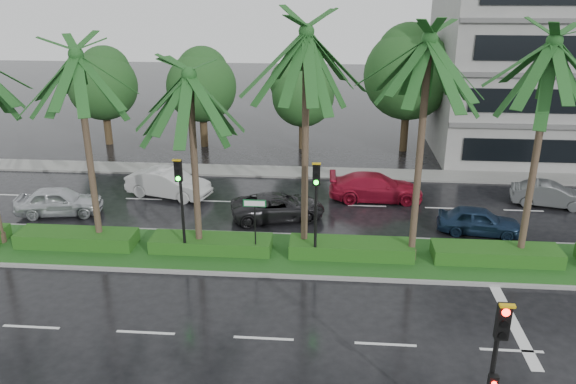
# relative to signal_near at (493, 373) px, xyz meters

# --- Properties ---
(ground) EXTENTS (120.00, 120.00, 0.00)m
(ground) POSITION_rel_signal_near_xyz_m (-6.00, 9.39, -2.50)
(ground) COLOR black
(ground) RESTS_ON ground
(far_sidewalk) EXTENTS (40.00, 2.00, 0.12)m
(far_sidewalk) POSITION_rel_signal_near_xyz_m (-6.00, 21.39, -2.44)
(far_sidewalk) COLOR slate
(far_sidewalk) RESTS_ON ground
(median) EXTENTS (36.00, 4.00, 0.15)m
(median) POSITION_rel_signal_near_xyz_m (-6.00, 10.39, -2.42)
(median) COLOR gray
(median) RESTS_ON ground
(hedge) EXTENTS (35.20, 1.40, 0.60)m
(hedge) POSITION_rel_signal_near_xyz_m (-6.00, 10.39, -2.05)
(hedge) COLOR #184213
(hedge) RESTS_ON median
(lane_markings) EXTENTS (34.00, 13.06, 0.01)m
(lane_markings) POSITION_rel_signal_near_xyz_m (-2.96, 8.96, -2.50)
(lane_markings) COLOR silver
(lane_markings) RESTS_ON ground
(palm_row) EXTENTS (26.30, 4.20, 9.96)m
(palm_row) POSITION_rel_signal_near_xyz_m (-7.24, 10.41, 5.49)
(palm_row) COLOR #3E3024
(palm_row) RESTS_ON median
(signal_near) EXTENTS (0.34, 0.45, 4.36)m
(signal_near) POSITION_rel_signal_near_xyz_m (0.00, 0.00, 0.00)
(signal_near) COLOR black
(signal_near) RESTS_ON near_sidewalk
(signal_median_left) EXTENTS (0.34, 0.42, 4.36)m
(signal_median_left) POSITION_rel_signal_near_xyz_m (-10.00, 9.69, 0.49)
(signal_median_left) COLOR black
(signal_median_left) RESTS_ON median
(signal_median_right) EXTENTS (0.34, 0.42, 4.36)m
(signal_median_right) POSITION_rel_signal_near_xyz_m (-4.50, 9.69, 0.49)
(signal_median_right) COLOR black
(signal_median_right) RESTS_ON median
(street_sign) EXTENTS (0.95, 0.09, 2.60)m
(street_sign) POSITION_rel_signal_near_xyz_m (-7.00, 9.87, -0.38)
(street_sign) COLOR black
(street_sign) RESTS_ON median
(bg_trees) EXTENTS (32.64, 5.94, 8.58)m
(bg_trees) POSITION_rel_signal_near_xyz_m (-5.30, 26.98, 2.22)
(bg_trees) COLOR #312416
(bg_trees) RESTS_ON ground
(building) EXTENTS (16.00, 10.00, 12.00)m
(building) POSITION_rel_signal_near_xyz_m (11.00, 27.39, 3.50)
(building) COLOR gray
(building) RESTS_ON ground
(car_silver) EXTENTS (2.33, 4.40, 1.42)m
(car_silver) POSITION_rel_signal_near_xyz_m (-17.50, 14.01, -1.79)
(car_silver) COLOR silver
(car_silver) RESTS_ON ground
(car_white) EXTENTS (2.78, 4.88, 1.52)m
(car_white) POSITION_rel_signal_near_xyz_m (-12.74, 16.90, -1.74)
(car_white) COLOR #BBBBBB
(car_white) RESTS_ON ground
(car_darkgrey) EXTENTS (3.28, 5.01, 1.28)m
(car_darkgrey) POSITION_rel_signal_near_xyz_m (-6.50, 14.36, -1.86)
(car_darkgrey) COLOR #232326
(car_darkgrey) RESTS_ON ground
(car_red) EXTENTS (2.10, 5.01, 1.44)m
(car_red) POSITION_rel_signal_near_xyz_m (-1.53, 17.34, -1.78)
(car_red) COLOR maroon
(car_red) RESTS_ON ground
(car_blue) EXTENTS (2.02, 3.92, 1.28)m
(car_blue) POSITION_rel_signal_near_xyz_m (2.97, 13.39, -1.87)
(car_blue) COLOR #162843
(car_blue) RESTS_ON ground
(car_grey) EXTENTS (2.08, 4.01, 1.26)m
(car_grey) POSITION_rel_signal_near_xyz_m (7.47, 17.18, -1.87)
(car_grey) COLOR #545658
(car_grey) RESTS_ON ground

